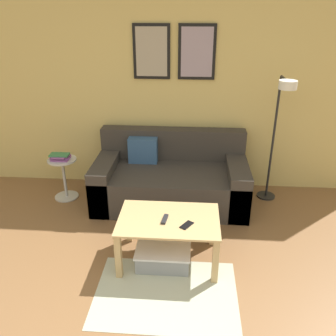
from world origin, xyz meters
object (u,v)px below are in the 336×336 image
(coffee_table, at_px, (169,226))
(side_table, at_px, (64,175))
(cell_phone, at_px, (187,225))
(book_stack, at_px, (60,157))
(storage_bin, at_px, (164,253))
(remote_control, at_px, (165,219))
(floor_lamp, at_px, (280,121))
(couch, at_px, (171,179))

(coffee_table, bearing_deg, side_table, 141.05)
(side_table, xyz_separation_m, cell_phone, (1.57, -1.24, 0.15))
(coffee_table, relative_size, side_table, 1.77)
(book_stack, bearing_deg, storage_bin, -40.27)
(coffee_table, relative_size, storage_bin, 1.82)
(side_table, relative_size, book_stack, 2.15)
(storage_bin, xyz_separation_m, side_table, (-1.36, 1.17, 0.23))
(storage_bin, relative_size, remote_control, 3.43)
(coffee_table, relative_size, cell_phone, 6.68)
(storage_bin, bearing_deg, side_table, 139.25)
(floor_lamp, bearing_deg, coffee_table, -135.48)
(storage_bin, height_order, side_table, side_table)
(floor_lamp, height_order, remote_control, floor_lamp)
(coffee_table, bearing_deg, floor_lamp, 44.52)
(floor_lamp, height_order, cell_phone, floor_lamp)
(coffee_table, distance_m, side_table, 1.81)
(coffee_table, relative_size, floor_lamp, 0.60)
(side_table, height_order, cell_phone, side_table)
(couch, height_order, coffee_table, couch)
(book_stack, height_order, remote_control, book_stack)
(floor_lamp, bearing_deg, couch, 178.98)
(coffee_table, relative_size, book_stack, 3.80)
(side_table, distance_m, cell_phone, 2.01)
(couch, distance_m, coffee_table, 1.17)
(book_stack, bearing_deg, cell_phone, -37.74)
(couch, relative_size, floor_lamp, 1.18)
(couch, distance_m, floor_lamp, 1.46)
(coffee_table, bearing_deg, remote_control, -140.83)
(remote_control, height_order, cell_phone, remote_control)
(floor_lamp, bearing_deg, cell_phone, -128.60)
(book_stack, distance_m, remote_control, 1.80)
(book_stack, relative_size, remote_control, 1.64)
(storage_bin, distance_m, remote_control, 0.38)
(coffee_table, bearing_deg, cell_phone, -31.03)
(floor_lamp, bearing_deg, book_stack, -179.56)
(side_table, xyz_separation_m, book_stack, (-0.01, -0.01, 0.25))
(couch, distance_m, book_stack, 1.39)
(couch, xyz_separation_m, coffee_table, (0.06, -1.17, 0.09))
(remote_control, bearing_deg, floor_lamp, 51.92)
(storage_bin, relative_size, floor_lamp, 0.33)
(floor_lamp, bearing_deg, side_table, -179.76)
(couch, relative_size, remote_control, 12.23)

